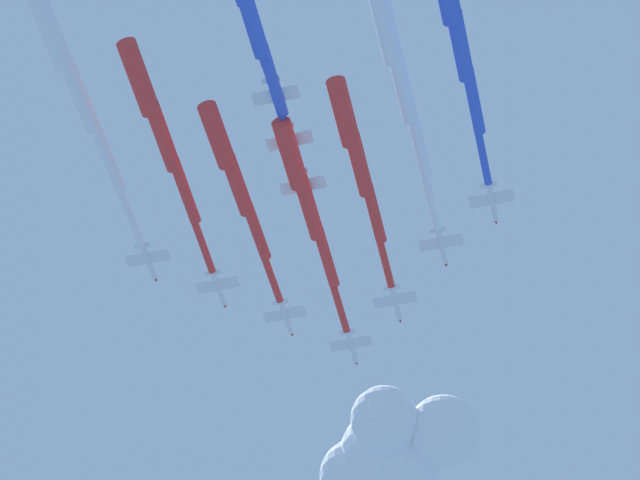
# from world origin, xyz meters

# --- Properties ---
(jet_lead) EXTENTS (14.14, 60.92, 3.66)m
(jet_lead) POSITION_xyz_m (1.38, -9.20, 208.00)
(jet_lead) COLOR silver
(jet_port_inner) EXTENTS (12.62, 56.88, 3.66)m
(jet_port_inner) POSITION_xyz_m (-9.04, -18.06, 208.90)
(jet_port_inner) COLOR silver
(jet_starboard_inner) EXTENTS (13.90, 57.39, 3.68)m
(jet_starboard_inner) POSITION_xyz_m (13.63, -15.05, 207.39)
(jet_starboard_inner) COLOR silver
(jet_port_mid) EXTENTS (14.62, 61.85, 3.70)m
(jet_port_mid) POSITION_xyz_m (-17.17, -32.76, 209.50)
(jet_port_mid) COLOR silver
(jet_starboard_mid) EXTENTS (13.89, 61.84, 3.69)m
(jet_starboard_mid) POSITION_xyz_m (26.01, -26.13, 209.95)
(jet_starboard_mid) COLOR silver
(jet_port_outer) EXTENTS (14.72, 65.36, 3.66)m
(jet_port_outer) POSITION_xyz_m (-26.52, -46.55, 209.15)
(jet_port_outer) COLOR silver
(jet_starboard_outer) EXTENTS (13.36, 57.52, 3.65)m
(jet_starboard_outer) POSITION_xyz_m (38.11, -31.48, 207.72)
(jet_starboard_outer) COLOR silver
(jet_trail_port) EXTENTS (13.98, 61.21, 3.69)m
(jet_trail_port) POSITION_xyz_m (7.24, -48.69, 209.14)
(jet_trail_port) COLOR silver
(cloud_puff) EXTENTS (41.16, 32.82, 24.82)m
(cloud_puff) POSITION_xyz_m (-13.59, 78.55, 226.83)
(cloud_puff) COLOR white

